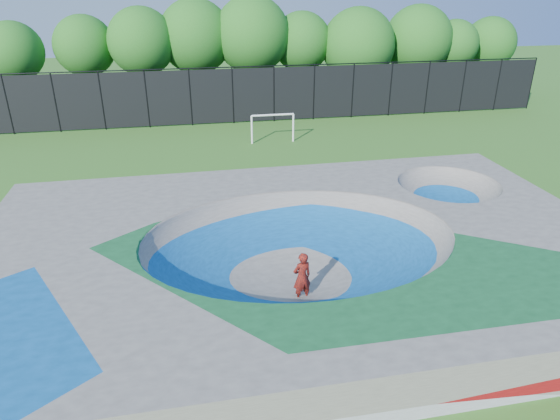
# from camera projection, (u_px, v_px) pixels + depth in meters

# --- Properties ---
(ground) EXTENTS (120.00, 120.00, 0.00)m
(ground) POSITION_uv_depth(u_px,v_px,m) (299.00, 272.00, 17.85)
(ground) COLOR #2F651C
(ground) RESTS_ON ground
(skate_deck) EXTENTS (22.00, 14.00, 1.50)m
(skate_deck) POSITION_uv_depth(u_px,v_px,m) (299.00, 254.00, 17.53)
(skate_deck) COLOR gray
(skate_deck) RESTS_ON ground
(skater) EXTENTS (0.72, 0.57, 1.74)m
(skater) POSITION_uv_depth(u_px,v_px,m) (302.00, 277.00, 15.91)
(skater) COLOR red
(skater) RESTS_ON ground
(skateboard) EXTENTS (0.81, 0.41, 0.05)m
(skateboard) POSITION_uv_depth(u_px,v_px,m) (301.00, 299.00, 16.27)
(skateboard) COLOR black
(skateboard) RESTS_ON ground
(soccer_goal) EXTENTS (2.81, 0.12, 1.85)m
(soccer_goal) POSITION_uv_depth(u_px,v_px,m) (273.00, 123.00, 31.67)
(soccer_goal) COLOR white
(soccer_goal) RESTS_ON ground
(fence) EXTENTS (48.09, 0.09, 4.04)m
(fence) POSITION_uv_depth(u_px,v_px,m) (233.00, 94.00, 35.70)
(fence) COLOR black
(fence) RESTS_ON ground
(treeline) EXTENTS (52.65, 7.26, 8.64)m
(treeline) POSITION_uv_depth(u_px,v_px,m) (247.00, 43.00, 38.93)
(treeline) COLOR #432F21
(treeline) RESTS_ON ground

